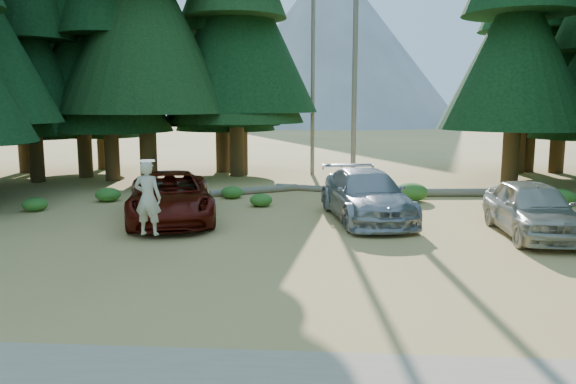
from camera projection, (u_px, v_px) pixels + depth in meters
The scene contains 20 objects.
ground at pixel (346, 262), 12.84m from camera, with size 160.00×160.00×0.00m, color tan.
forest_belt_north at pixel (336, 177), 27.62m from camera, with size 36.00×7.00×22.00m, color black, non-canonical shape.
snag_front at pixel (355, 51), 26.14m from camera, with size 0.24×0.24×12.00m, color #736A5C.
snag_back at pixel (313, 75), 27.91m from camera, with size 0.20×0.20×10.00m, color #736A5C.
mountain_peak at pixel (316, 50), 97.96m from camera, with size 48.00×50.00×28.00m.
red_pickup at pixel (170, 197), 17.31m from camera, with size 2.49×5.40×1.50m, color #510E06.
silver_minivan_center at pixel (366, 195), 17.48m from camera, with size 2.15×5.29×1.54m, color #9B9DA3.
silver_minivan_right at pixel (533, 208), 15.32m from camera, with size 1.79×4.46×1.52m, color #AFAA9B.
frisbee_player at pixel (148, 198), 13.08m from camera, with size 0.68×0.48×1.76m.
log_left at pixel (255, 190), 22.56m from camera, with size 0.27×0.27×3.78m, color #736A5C.
log_mid at pixel (310, 188), 23.25m from camera, with size 0.24×0.24×2.96m, color #736A5C.
log_right at pixel (430, 193), 21.85m from camera, with size 0.32×0.32×4.99m, color #736A5C.
shrub_far_left at pixel (108, 195), 20.77m from camera, with size 0.92×0.92×0.51m, color #256E21.
shrub_left at pixel (261, 200), 19.80m from camera, with size 0.81×0.81×0.44m, color #256E21.
shrub_center_left at pixel (232, 192), 21.47m from camera, with size 0.84×0.84×0.46m, color #256E21.
shrub_center_right at pixel (343, 189), 22.00m from camera, with size 0.95×0.95×0.52m, color #256E21.
shrub_right at pixel (411, 192), 20.86m from camera, with size 1.24×1.24×0.68m, color #256E21.
shrub_far_right at pixel (561, 197), 19.97m from camera, with size 1.05×1.05×0.58m, color #256E21.
shrub_edge_west at pixel (35, 204), 18.93m from camera, with size 0.83×0.83×0.46m, color #256E21.
shrub_edge_east at pixel (556, 199), 19.98m from camera, with size 0.79×0.79×0.43m, color #256E21.
Camera 1 is at (-0.47, -12.49, 3.61)m, focal length 35.00 mm.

